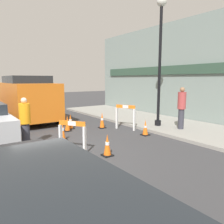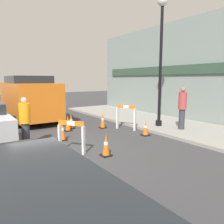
{
  "view_description": "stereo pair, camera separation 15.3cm",
  "coord_description": "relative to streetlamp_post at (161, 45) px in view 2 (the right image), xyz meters",
  "views": [
    {
      "loc": [
        6.31,
        -2.19,
        2.28
      ],
      "look_at": [
        -0.62,
        2.76,
        1.0
      ],
      "focal_mm": 35.0,
      "sensor_mm": 36.0,
      "label": 1
    },
    {
      "loc": [
        6.4,
        -2.06,
        2.28
      ],
      "look_at": [
        -0.62,
        2.76,
        1.0
      ],
      "focal_mm": 35.0,
      "sensor_mm": 36.0,
      "label": 2
    }
  ],
  "objects": [
    {
      "name": "traffic_cone_3",
      "position": [
        -1.5,
        -2.16,
        -3.42
      ],
      "size": [
        0.3,
        0.3,
        0.74
      ],
      "color": "black",
      "rests_on": "ground_plane"
    },
    {
      "name": "traffic_cone_1",
      "position": [
        -2.2,
        -3.45,
        -3.44
      ],
      "size": [
        0.3,
        0.3,
        0.7
      ],
      "color": "black",
      "rests_on": "ground_plane"
    },
    {
      "name": "traffic_cone_0",
      "position": [
        0.65,
        -1.45,
        -3.47
      ],
      "size": [
        0.3,
        0.3,
        0.63
      ],
      "color": "black",
      "rests_on": "ground_plane"
    },
    {
      "name": "sidewalk_slab",
      "position": [
        0.65,
        0.81,
        -3.71
      ],
      "size": [
        18.0,
        3.5,
        0.12
      ],
      "color": "gray",
      "rests_on": "ground_plane"
    },
    {
      "name": "traffic_cone_4",
      "position": [
        -1.88,
        -3.74,
        -3.43
      ],
      "size": [
        0.3,
        0.3,
        0.71
      ],
      "color": "black",
      "rests_on": "ground_plane"
    },
    {
      "name": "streetlamp_post",
      "position": [
        0.0,
        0.0,
        0.0
      ],
      "size": [
        0.44,
        0.44,
        5.73
      ],
      "color": "black",
      "rests_on": "sidewalk_slab"
    },
    {
      "name": "ground_plane",
      "position": [
        0.65,
        -5.45,
        -3.78
      ],
      "size": [
        60.0,
        60.0,
        0.0
      ],
      "primitive_type": "plane",
      "color": "#38383A"
    },
    {
      "name": "person_worker",
      "position": [
        -0.59,
        -5.83,
        -2.88
      ],
      "size": [
        0.44,
        0.44,
        1.68
      ],
      "rotation": [
        0.0,
        0.0,
        1.34
      ],
      "color": "#33333D",
      "rests_on": "ground_plane"
    },
    {
      "name": "traffic_cone_5",
      "position": [
        1.76,
        -4.09,
        -3.45
      ],
      "size": [
        0.3,
        0.3,
        0.67
      ],
      "color": "black",
      "rests_on": "ground_plane"
    },
    {
      "name": "traffic_cone_2",
      "position": [
        -0.6,
        -4.52,
        -3.42
      ],
      "size": [
        0.3,
        0.3,
        0.74
      ],
      "color": "black",
      "rests_on": "ground_plane"
    },
    {
      "name": "person_pedestrian",
      "position": [
        1.07,
        0.29,
        -2.67
      ],
      "size": [
        0.48,
        0.48,
        1.82
      ],
      "rotation": [
        0.0,
        0.0,
        2.58
      ],
      "color": "#33333D",
      "rests_on": "sidewalk_slab"
    },
    {
      "name": "storefront_facade",
      "position": [
        0.65,
        2.63,
        -1.02
      ],
      "size": [
        18.0,
        0.22,
        5.5
      ],
      "color": "gray",
      "rests_on": "ground_plane"
    },
    {
      "name": "work_van",
      "position": [
        -5.36,
        -4.51,
        -2.44
      ],
      "size": [
        5.22,
        2.27,
        2.45
      ],
      "color": "#D16619",
      "rests_on": "ground_plane"
    },
    {
      "name": "barricade_1",
      "position": [
        -0.63,
        -1.46,
        -3.16
      ],
      "size": [
        0.91,
        0.52,
        1.13
      ],
      "rotation": [
        0.0,
        0.0,
        9.87
      ],
      "color": "white",
      "rests_on": "ground_plane"
    },
    {
      "name": "barricade_0",
      "position": [
        0.91,
        -4.82,
        -3.22
      ],
      "size": [
        0.82,
        0.62,
        1.02
      ],
      "rotation": [
        0.0,
        0.0,
        6.89
      ],
      "color": "white",
      "rests_on": "ground_plane"
    }
  ]
}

